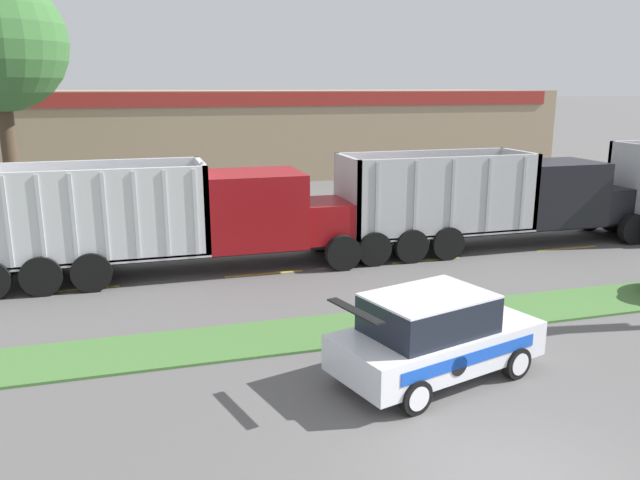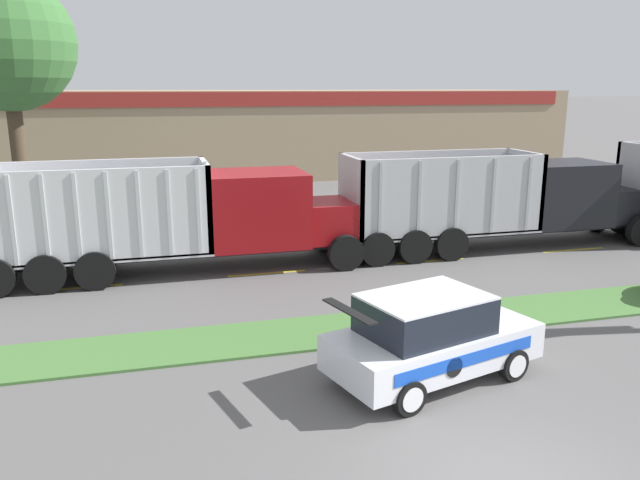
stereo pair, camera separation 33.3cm
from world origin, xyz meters
The scene contains 9 objects.
grass_verge centered at (0.00, 6.16, 0.03)m, with size 120.00×1.95×0.06m, color #477538.
centre_line_3 centered at (-6.75, 11.13, 0.00)m, with size 2.40×0.14×0.01m, color yellow.
centre_line_4 centered at (-1.35, 11.13, 0.00)m, with size 2.40×0.14×0.01m, color yellow.
centre_line_5 centered at (4.05, 11.13, 0.00)m, with size 2.40×0.14×0.01m, color yellow.
centre_line_6 centered at (9.45, 11.13, 0.00)m, with size 2.40×0.14×0.01m, color yellow.
dump_truck_lead centered at (8.23, 12.19, 1.56)m, with size 11.74×2.62×3.36m.
dump_truck_trail centered at (-2.74, 12.08, 1.58)m, with size 11.60×2.77×3.44m.
rally_car centered at (0.44, 3.39, 0.88)m, with size 4.48×2.90×1.77m.
store_building_backdrop centered at (1.86, 35.02, 2.64)m, with size 39.88×12.10×5.28m.
Camera 1 is at (-4.82, -6.74, 5.54)m, focal length 35.00 mm.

